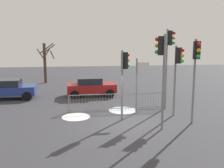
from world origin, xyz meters
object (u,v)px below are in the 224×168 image
object	(u,v)px
traffic_light_rear_left	(196,63)
direction_sign_post	(137,83)
traffic_light_foreground_right	(178,65)
traffic_light_rear_right	(124,69)
bare_tree_left	(45,61)
traffic_light_mid_right	(161,60)
car_red_mid	(91,86)
traffic_light_foreground_left	(169,51)
car_blue_near	(9,89)

from	to	relation	value
traffic_light_rear_left	direction_sign_post	size ratio (longest dim) A/B	1.33
traffic_light_foreground_right	traffic_light_rear_right	bearing A→B (deg)	-31.31
traffic_light_foreground_right	bare_tree_left	bearing A→B (deg)	-92.14
traffic_light_rear_left	direction_sign_post	xyz separation A→B (m)	(-2.47, 2.39, -1.39)
traffic_light_mid_right	car_red_mid	distance (m)	9.06
traffic_light_mid_right	direction_sign_post	distance (m)	3.31
traffic_light_foreground_left	traffic_light_foreground_right	xyz separation A→B (m)	(-0.02, -1.58, -0.70)
traffic_light_rear_right	bare_tree_left	bearing A→B (deg)	170.53
traffic_light_rear_left	bare_tree_left	world-z (taller)	traffic_light_rear_left
traffic_light_foreground_right	car_blue_near	bearing A→B (deg)	-65.14
direction_sign_post	car_blue_near	xyz separation A→B (m)	(-8.70, 5.03, -1.09)
traffic_light_rear_right	traffic_light_mid_right	world-z (taller)	traffic_light_mid_right
traffic_light_foreground_left	direction_sign_post	xyz separation A→B (m)	(-2.15, -0.75, -1.84)
car_blue_near	bare_tree_left	xyz separation A→B (m)	(1.85, 7.17, 1.48)
traffic_light_rear_right	direction_sign_post	world-z (taller)	traffic_light_rear_right
traffic_light_rear_right	direction_sign_post	distance (m)	1.79
direction_sign_post	car_red_mid	xyz separation A→B (m)	(-2.53, 5.26, -1.09)
traffic_light_foreground_right	car_blue_near	size ratio (longest dim) A/B	1.06
traffic_light_rear_left	bare_tree_left	size ratio (longest dim) A/B	1.09
traffic_light_foreground_left	traffic_light_rear_left	distance (m)	3.19
traffic_light_mid_right	car_blue_near	world-z (taller)	traffic_light_mid_right
traffic_light_rear_left	traffic_light_rear_right	distance (m)	3.72
traffic_light_foreground_left	car_red_mid	xyz separation A→B (m)	(-4.67, 4.51, -2.93)
traffic_light_foreground_left	traffic_light_rear_right	xyz separation A→B (m)	(-3.15, -1.88, -0.87)
traffic_light_foreground_left	car_blue_near	xyz separation A→B (m)	(-10.84, 4.29, -2.93)
car_red_mid	traffic_light_rear_left	bearing A→B (deg)	-58.90
traffic_light_foreground_right	car_red_mid	distance (m)	7.98
traffic_light_rear_left	car_blue_near	xyz separation A→B (m)	(-11.16, 7.43, -2.49)
direction_sign_post	bare_tree_left	world-z (taller)	bare_tree_left
traffic_light_rear_left	traffic_light_foreground_right	distance (m)	1.62
traffic_light_rear_right	car_blue_near	distance (m)	10.07
traffic_light_rear_left	bare_tree_left	xyz separation A→B (m)	(-9.31, 14.60, -1.00)
traffic_light_mid_right	bare_tree_left	bearing A→B (deg)	71.71
traffic_light_rear_left	traffic_light_rear_right	world-z (taller)	traffic_light_rear_left
traffic_light_rear_left	traffic_light_foreground_right	size ratio (longest dim) A/B	1.09
traffic_light_rear_right	traffic_light_mid_right	distance (m)	2.37
traffic_light_rear_right	traffic_light_foreground_right	xyz separation A→B (m)	(3.13, 0.29, 0.17)
traffic_light_rear_left	car_red_mid	world-z (taller)	traffic_light_rear_left
bare_tree_left	car_blue_near	bearing A→B (deg)	-104.45
direction_sign_post	traffic_light_rear_left	bearing A→B (deg)	-44.95
car_blue_near	car_red_mid	bearing A→B (deg)	-0.04
traffic_light_mid_right	traffic_light_foreground_right	size ratio (longest dim) A/B	1.15
traffic_light_mid_right	traffic_light_foreground_right	distance (m)	2.65
traffic_light_rear_left	direction_sign_post	distance (m)	3.71
traffic_light_mid_right	traffic_light_foreground_right	xyz separation A→B (m)	(1.64, 2.04, -0.43)
car_red_mid	traffic_light_foreground_left	bearing A→B (deg)	-46.00
traffic_light_mid_right	direction_sign_post	world-z (taller)	traffic_light_mid_right
traffic_light_foreground_right	car_red_mid	size ratio (longest dim) A/B	1.06
traffic_light_rear_right	traffic_light_mid_right	size ratio (longest dim) A/B	0.82
traffic_light_rear_right	traffic_light_foreground_right	size ratio (longest dim) A/B	0.94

